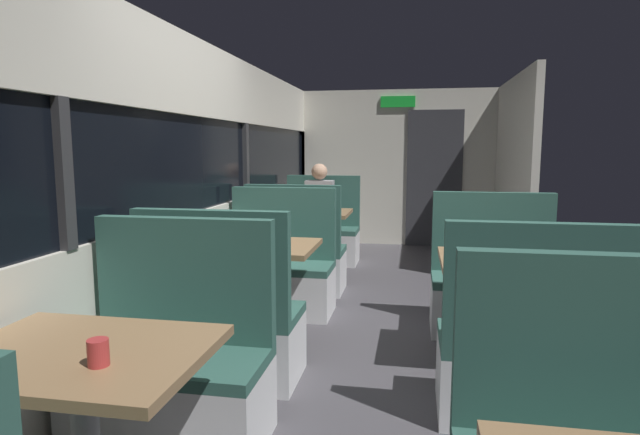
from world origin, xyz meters
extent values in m
cube|color=#423F44|center=(0.00, 0.00, -0.01)|extent=(3.30, 9.20, 0.02)
cube|color=beige|center=(-1.45, 0.00, 0.47)|extent=(0.08, 8.40, 0.95)
cube|color=beige|center=(-1.45, 0.00, 2.00)|extent=(0.08, 8.40, 0.60)
cube|color=black|center=(-1.46, 0.00, 1.32)|extent=(0.03, 8.40, 0.75)
cube|color=#2D2D30|center=(-1.43, -1.40, 1.32)|extent=(0.06, 0.08, 0.75)
cube|color=#2D2D30|center=(-1.43, 1.40, 1.32)|extent=(0.06, 0.08, 0.75)
cube|color=#2D2D30|center=(-1.43, 4.20, 1.32)|extent=(0.06, 0.08, 0.75)
cube|color=beige|center=(0.00, 4.20, 1.15)|extent=(2.90, 0.08, 2.30)
cube|color=#333338|center=(0.55, 4.15, 1.00)|extent=(0.80, 0.04, 2.00)
cube|color=green|center=(0.00, 4.14, 2.12)|extent=(0.50, 0.03, 0.16)
cube|color=beige|center=(1.45, 3.00, 1.15)|extent=(0.08, 2.40, 2.30)
cube|color=olive|center=(-0.89, -2.09, 0.72)|extent=(0.90, 0.70, 0.04)
cube|color=silver|center=(-0.89, -1.43, 0.20)|extent=(0.95, 0.50, 0.39)
cube|color=#2D564C|center=(-0.89, -1.43, 0.42)|extent=(0.95, 0.50, 0.06)
cube|color=#2D564C|center=(-0.89, -1.22, 0.78)|extent=(0.95, 0.08, 0.65)
cylinder|color=#9E9EA3|center=(-0.89, -0.01, 0.35)|extent=(0.10, 0.10, 0.70)
cube|color=olive|center=(-0.89, -0.01, 0.72)|extent=(0.90, 0.70, 0.04)
cube|color=silver|center=(-0.89, -0.67, 0.20)|extent=(0.95, 0.50, 0.39)
cube|color=#2D564C|center=(-0.89, -0.67, 0.42)|extent=(0.95, 0.50, 0.06)
cube|color=#2D564C|center=(-0.89, -0.88, 0.78)|extent=(0.95, 0.08, 0.65)
cube|color=silver|center=(-0.89, 0.65, 0.20)|extent=(0.95, 0.50, 0.39)
cube|color=#2D564C|center=(-0.89, 0.65, 0.42)|extent=(0.95, 0.50, 0.06)
cube|color=#2D564C|center=(-0.89, 0.86, 0.78)|extent=(0.95, 0.08, 0.65)
cylinder|color=#9E9EA3|center=(-0.89, 2.07, 0.35)|extent=(0.10, 0.10, 0.70)
cube|color=olive|center=(-0.89, 2.07, 0.72)|extent=(0.90, 0.70, 0.04)
cube|color=silver|center=(-0.89, 1.41, 0.20)|extent=(0.95, 0.50, 0.39)
cube|color=#2D564C|center=(-0.89, 1.41, 0.42)|extent=(0.95, 0.50, 0.06)
cube|color=#2D564C|center=(-0.89, 1.20, 0.78)|extent=(0.95, 0.08, 0.65)
cube|color=silver|center=(-0.89, 2.73, 0.20)|extent=(0.95, 0.50, 0.39)
cube|color=#2D564C|center=(-0.89, 2.73, 0.42)|extent=(0.95, 0.50, 0.06)
cube|color=#2D564C|center=(-0.89, 2.94, 0.78)|extent=(0.95, 0.08, 0.65)
cube|color=#2D564C|center=(0.89, -1.82, 0.78)|extent=(0.95, 0.08, 0.65)
cylinder|color=#9E9EA3|center=(0.89, -0.21, 0.35)|extent=(0.10, 0.10, 0.70)
cube|color=olive|center=(0.89, -0.21, 0.72)|extent=(0.90, 0.70, 0.04)
cube|color=silver|center=(0.89, -0.87, 0.20)|extent=(0.95, 0.50, 0.39)
cube|color=#2D564C|center=(0.89, -0.87, 0.42)|extent=(0.95, 0.50, 0.06)
cube|color=#2D564C|center=(0.89, -1.08, 0.78)|extent=(0.95, 0.08, 0.65)
cube|color=silver|center=(0.89, 0.45, 0.20)|extent=(0.95, 0.50, 0.39)
cube|color=#2D564C|center=(0.89, 0.45, 0.42)|extent=(0.95, 0.50, 0.06)
cube|color=#2D564C|center=(0.89, 0.66, 0.78)|extent=(0.95, 0.08, 0.65)
cube|color=#26262D|center=(-0.89, 2.73, 0.23)|extent=(0.30, 0.36, 0.45)
cube|color=#99999E|center=(-0.89, 2.68, 0.75)|extent=(0.34, 0.22, 0.60)
sphere|color=tan|center=(-0.89, 2.66, 1.16)|extent=(0.20, 0.20, 0.20)
cylinder|color=#99999E|center=(-1.09, 2.50, 0.77)|extent=(0.07, 0.28, 0.07)
cylinder|color=#99999E|center=(-0.69, 2.50, 0.77)|extent=(0.07, 0.28, 0.07)
cylinder|color=#B23333|center=(-0.75, -2.21, 0.79)|extent=(0.07, 0.07, 0.09)
cylinder|color=#B23333|center=(-0.68, 0.09, 0.79)|extent=(0.07, 0.07, 0.09)
camera|label=1|loc=(0.27, -3.69, 1.46)|focal=29.25mm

